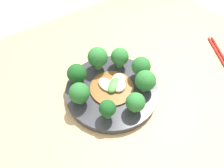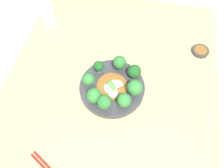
{
  "view_description": "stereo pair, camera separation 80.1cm",
  "coord_description": "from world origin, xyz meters",
  "px_view_note": "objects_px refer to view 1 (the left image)",
  "views": [
    {
      "loc": [
        -0.22,
        -0.3,
        1.29
      ],
      "look_at": [
        0.0,
        0.01,
        0.82
      ],
      "focal_mm": 35.0,
      "sensor_mm": 36.0,
      "label": 1
    },
    {
      "loc": [
        0.43,
        0.1,
        1.55
      ],
      "look_at": [
        0.0,
        0.01,
        0.82
      ],
      "focal_mm": 35.0,
      "sensor_mm": 36.0,
      "label": 2
    }
  ],
  "objects_px": {
    "broccoli_north": "(98,57)",
    "chopsticks": "(224,62)",
    "plate": "(112,91)",
    "broccoli_northwest": "(77,74)",
    "broccoli_southwest": "(107,109)",
    "broccoli_west": "(79,93)",
    "broccoli_east": "(140,66)",
    "broccoli_south": "(135,102)",
    "stirfry_center": "(114,85)",
    "broccoli_southeast": "(145,81)",
    "broccoli_northeast": "(120,57)"
  },
  "relations": [
    {
      "from": "broccoli_north",
      "to": "chopsticks",
      "type": "height_order",
      "value": "broccoli_north"
    },
    {
      "from": "broccoli_north",
      "to": "chopsticks",
      "type": "distance_m",
      "value": 0.41
    },
    {
      "from": "broccoli_southwest",
      "to": "stirfry_center",
      "type": "xyz_separation_m",
      "value": [
        0.07,
        0.07,
        -0.03
      ]
    },
    {
      "from": "broccoli_south",
      "to": "stirfry_center",
      "type": "relative_size",
      "value": 0.49
    },
    {
      "from": "broccoli_southwest",
      "to": "broccoli_west",
      "type": "relative_size",
      "value": 0.89
    },
    {
      "from": "broccoli_northwest",
      "to": "broccoli_southwest",
      "type": "distance_m",
      "value": 0.14
    },
    {
      "from": "broccoli_north",
      "to": "chopsticks",
      "type": "xyz_separation_m",
      "value": [
        0.36,
        -0.2,
        -0.06
      ]
    },
    {
      "from": "broccoli_south",
      "to": "broccoli_east",
      "type": "bearing_deg",
      "value": 45.34
    },
    {
      "from": "broccoli_northwest",
      "to": "broccoli_southeast",
      "type": "bearing_deg",
      "value": -43.24
    },
    {
      "from": "broccoli_southwest",
      "to": "broccoli_north",
      "type": "distance_m",
      "value": 0.17
    },
    {
      "from": "broccoli_east",
      "to": "stirfry_center",
      "type": "height_order",
      "value": "broccoli_east"
    },
    {
      "from": "broccoli_south",
      "to": "chopsticks",
      "type": "distance_m",
      "value": 0.37
    },
    {
      "from": "broccoli_west",
      "to": "broccoli_north",
      "type": "bearing_deg",
      "value": 36.32
    },
    {
      "from": "plate",
      "to": "broccoli_east",
      "type": "xyz_separation_m",
      "value": [
        0.09,
        -0.01,
        0.05
      ]
    },
    {
      "from": "broccoli_west",
      "to": "chopsticks",
      "type": "xyz_separation_m",
      "value": [
        0.46,
        -0.12,
        -0.05
      ]
    },
    {
      "from": "broccoli_southeast",
      "to": "broccoli_west",
      "type": "bearing_deg",
      "value": 158.66
    },
    {
      "from": "broccoli_northwest",
      "to": "broccoli_east",
      "type": "relative_size",
      "value": 0.89
    },
    {
      "from": "plate",
      "to": "broccoli_east",
      "type": "bearing_deg",
      "value": -3.18
    },
    {
      "from": "broccoli_west",
      "to": "broccoli_southeast",
      "type": "relative_size",
      "value": 1.0
    },
    {
      "from": "broccoli_east",
      "to": "stirfry_center",
      "type": "relative_size",
      "value": 0.57
    },
    {
      "from": "broccoli_southeast",
      "to": "broccoli_south",
      "type": "bearing_deg",
      "value": -149.36
    },
    {
      "from": "broccoli_south",
      "to": "broccoli_north",
      "type": "distance_m",
      "value": 0.18
    },
    {
      "from": "broccoli_northwest",
      "to": "stirfry_center",
      "type": "relative_size",
      "value": 0.51
    },
    {
      "from": "plate",
      "to": "stirfry_center",
      "type": "height_order",
      "value": "stirfry_center"
    },
    {
      "from": "broccoli_northwest",
      "to": "broccoli_southwest",
      "type": "height_order",
      "value": "broccoli_northwest"
    },
    {
      "from": "broccoli_south",
      "to": "stirfry_center",
      "type": "xyz_separation_m",
      "value": [
        -0.0,
        0.09,
        -0.03
      ]
    },
    {
      "from": "broccoli_southwest",
      "to": "broccoli_west",
      "type": "height_order",
      "value": "broccoli_west"
    },
    {
      "from": "stirfry_center",
      "to": "chopsticks",
      "type": "height_order",
      "value": "stirfry_center"
    },
    {
      "from": "plate",
      "to": "broccoli_north",
      "type": "distance_m",
      "value": 0.11
    },
    {
      "from": "broccoli_south",
      "to": "broccoli_north",
      "type": "relative_size",
      "value": 0.81
    },
    {
      "from": "broccoli_west",
      "to": "chopsticks",
      "type": "relative_size",
      "value": 0.3
    },
    {
      "from": "broccoli_southwest",
      "to": "broccoli_east",
      "type": "height_order",
      "value": "broccoli_east"
    },
    {
      "from": "broccoli_west",
      "to": "broccoli_north",
      "type": "xyz_separation_m",
      "value": [
        0.11,
        0.08,
        0.01
      ]
    },
    {
      "from": "broccoli_west",
      "to": "broccoli_east",
      "type": "bearing_deg",
      "value": -5.13
    },
    {
      "from": "broccoli_southwest",
      "to": "broccoli_west",
      "type": "distance_m",
      "value": 0.09
    },
    {
      "from": "broccoli_east",
      "to": "chopsticks",
      "type": "xyz_separation_m",
      "value": [
        0.27,
        -0.11,
        -0.06
      ]
    },
    {
      "from": "broccoli_northeast",
      "to": "broccoli_east",
      "type": "height_order",
      "value": "broccoli_east"
    },
    {
      "from": "broccoli_east",
      "to": "broccoli_north",
      "type": "height_order",
      "value": "broccoli_north"
    },
    {
      "from": "broccoli_northeast",
      "to": "broccoli_west",
      "type": "distance_m",
      "value": 0.17
    },
    {
      "from": "plate",
      "to": "broccoli_northwest",
      "type": "height_order",
      "value": "broccoli_northwest"
    },
    {
      "from": "plate",
      "to": "broccoli_north",
      "type": "xyz_separation_m",
      "value": [
        0.01,
        0.09,
        0.05
      ]
    },
    {
      "from": "broccoli_northeast",
      "to": "broccoli_southwest",
      "type": "bearing_deg",
      "value": -135.71
    },
    {
      "from": "broccoli_northeast",
      "to": "chopsticks",
      "type": "relative_size",
      "value": 0.3
    },
    {
      "from": "broccoli_east",
      "to": "broccoli_southeast",
      "type": "height_order",
      "value": "broccoli_east"
    },
    {
      "from": "broccoli_southwest",
      "to": "broccoli_northeast",
      "type": "xyz_separation_m",
      "value": [
        0.13,
        0.13,
        0.0
      ]
    },
    {
      "from": "broccoli_northwest",
      "to": "chopsticks",
      "type": "xyz_separation_m",
      "value": [
        0.43,
        -0.19,
        -0.05
      ]
    },
    {
      "from": "broccoli_west",
      "to": "chopsticks",
      "type": "distance_m",
      "value": 0.48
    },
    {
      "from": "plate",
      "to": "broccoli_west",
      "type": "distance_m",
      "value": 0.11
    },
    {
      "from": "broccoli_northwest",
      "to": "broccoli_northeast",
      "type": "distance_m",
      "value": 0.14
    },
    {
      "from": "broccoli_south",
      "to": "broccoli_northwest",
      "type": "bearing_deg",
      "value": 113.62
    }
  ]
}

